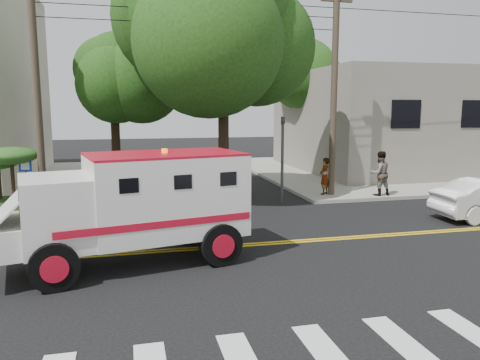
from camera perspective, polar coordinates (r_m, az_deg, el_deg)
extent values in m
plane|color=black|center=(13.54, -2.67, -8.17)|extent=(100.00, 100.00, 0.00)
cube|color=gray|center=(30.93, 17.57, 1.16)|extent=(17.00, 17.00, 0.15)
cube|color=slate|center=(31.92, 19.69, 6.82)|extent=(14.00, 12.00, 6.00)
cylinder|color=#382D23|center=(19.00, -23.52, 9.73)|extent=(0.28, 0.28, 9.00)
cylinder|color=#382D23|center=(20.85, 11.37, 10.12)|extent=(0.28, 0.28, 9.00)
cylinder|color=black|center=(19.63, -2.03, 7.46)|extent=(0.44, 0.44, 7.00)
sphere|color=#163E11|center=(19.86, -2.09, 17.61)|extent=(5.32, 5.32, 5.32)
sphere|color=#163E11|center=(19.49, 1.86, 19.48)|extent=(4.56, 4.56, 4.56)
cylinder|color=black|center=(24.76, -14.95, 5.82)|extent=(0.44, 0.44, 5.60)
sphere|color=#163E11|center=(24.79, -15.21, 12.29)|extent=(3.92, 3.92, 3.92)
sphere|color=#163E11|center=(24.26, -13.24, 13.44)|extent=(3.36, 3.36, 3.36)
cylinder|color=black|center=(30.75, 7.32, 6.88)|extent=(0.44, 0.44, 5.95)
sphere|color=#163E11|center=(30.80, 7.43, 12.42)|extent=(4.20, 4.20, 4.20)
sphere|color=#163E11|center=(30.61, 9.47, 13.24)|extent=(3.60, 3.60, 3.60)
cylinder|color=#3F3F42|center=(19.47, 5.18, 2.41)|extent=(0.12, 0.12, 3.60)
imported|color=#3F3F42|center=(19.37, 5.24, 6.38)|extent=(0.15, 0.18, 0.90)
cylinder|color=#3F3F42|center=(19.52, -24.53, -0.71)|extent=(0.06, 0.06, 2.00)
cube|color=#0C33A5|center=(19.36, -24.71, 1.60)|extent=(0.45, 0.03, 0.45)
cylinder|color=black|center=(19.69, -25.95, -0.05)|extent=(0.14, 0.14, 1.68)
ellipsoid|color=#1D4E17|center=(19.58, -26.13, 2.69)|extent=(1.91, 1.91, 0.66)
cube|color=silver|center=(12.26, -9.05, -1.79)|extent=(4.21, 3.00, 2.06)
cube|color=silver|center=(11.85, -21.43, -3.63)|extent=(1.98, 2.44, 1.67)
cube|color=black|center=(11.74, -25.27, -1.78)|extent=(0.40, 1.64, 0.69)
cube|color=silver|center=(11.94, -26.26, -6.27)|extent=(1.27, 2.10, 0.69)
cube|color=#B50D23|center=(12.12, -9.17, 3.14)|extent=(4.21, 3.00, 0.06)
cylinder|color=black|center=(11.03, -21.74, -9.84)|extent=(1.12, 0.53, 1.08)
cylinder|color=black|center=(13.13, -22.41, -6.92)|extent=(1.12, 0.53, 1.08)
cylinder|color=black|center=(11.89, -2.34, -7.87)|extent=(1.12, 0.53, 1.08)
cylinder|color=black|center=(13.86, -5.94, -5.49)|extent=(1.12, 0.53, 1.08)
imported|color=gray|center=(21.00, 10.27, 0.47)|extent=(0.71, 0.69, 1.63)
imported|color=gray|center=(21.31, 16.67, 0.78)|extent=(0.96, 0.76, 1.94)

